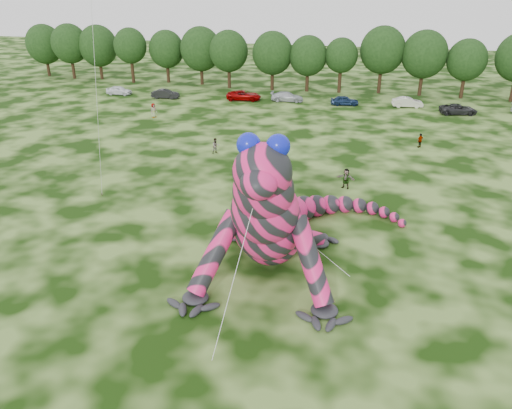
{
  "coord_description": "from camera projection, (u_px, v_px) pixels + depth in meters",
  "views": [
    {
      "loc": [
        7.91,
        -25.86,
        17.06
      ],
      "look_at": [
        0.88,
        2.08,
        4.0
      ],
      "focal_mm": 35.0,
      "sensor_mm": 36.0,
      "label": 1
    }
  ],
  "objects": [
    {
      "name": "tree_1",
      "position": [
        71.0,
        51.0,
        91.63
      ],
      "size": [
        6.74,
        6.07,
        9.81
      ],
      "primitive_type": null,
      "color": "black",
      "rests_on": "ground"
    },
    {
      "name": "car_4",
      "position": [
        345.0,
        100.0,
        73.51
      ],
      "size": [
        4.34,
        2.42,
        1.4
      ],
      "primitive_type": "imported",
      "rotation": [
        0.0,
        0.0,
        1.77
      ],
      "color": "#15284B",
      "rests_on": "ground"
    },
    {
      "name": "tree_2",
      "position": [
        99.0,
        52.0,
        91.11
      ],
      "size": [
        7.04,
        6.34,
        9.64
      ],
      "primitive_type": null,
      "color": "black",
      "rests_on": "ground"
    },
    {
      "name": "spectator_3",
      "position": [
        420.0,
        140.0,
        55.0
      ],
      "size": [
        0.92,
        0.94,
        1.59
      ],
      "primitive_type": "imported",
      "rotation": [
        0.0,
        0.0,
        3.96
      ],
      "color": "gray",
      "rests_on": "ground"
    },
    {
      "name": "tree_7",
      "position": [
        272.0,
        61.0,
        82.1
      ],
      "size": [
        6.68,
        6.01,
        9.48
      ],
      "primitive_type": null,
      "color": "black",
      "rests_on": "ground"
    },
    {
      "name": "spectator_1",
      "position": [
        216.0,
        146.0,
        53.05
      ],
      "size": [
        1.03,
        1.02,
        1.68
      ],
      "primitive_type": "imported",
      "rotation": [
        0.0,
        0.0,
        0.74
      ],
      "color": "gray",
      "rests_on": "ground"
    },
    {
      "name": "tree_0",
      "position": [
        45.0,
        50.0,
        94.11
      ],
      "size": [
        6.91,
        6.22,
        9.51
      ],
      "primitive_type": null,
      "color": "black",
      "rests_on": "ground"
    },
    {
      "name": "ground",
      "position": [
        235.0,
        274.0,
        31.64
      ],
      "size": [
        240.0,
        240.0,
        0.0
      ],
      "primitive_type": "plane",
      "color": "#16330A",
      "rests_on": "ground"
    },
    {
      "name": "tree_3",
      "position": [
        131.0,
        55.0,
        88.03
      ],
      "size": [
        5.81,
        5.23,
        9.44
      ],
      "primitive_type": null,
      "color": "black",
      "rests_on": "ground"
    },
    {
      "name": "tree_6",
      "position": [
        229.0,
        59.0,
        83.65
      ],
      "size": [
        6.52,
        5.86,
        9.49
      ],
      "primitive_type": null,
      "color": "black",
      "rests_on": "ground"
    },
    {
      "name": "car_0",
      "position": [
        119.0,
        90.0,
        80.18
      ],
      "size": [
        4.12,
        1.68,
        1.4
      ],
      "primitive_type": "imported",
      "rotation": [
        0.0,
        0.0,
        1.58
      ],
      "color": "white",
      "rests_on": "ground"
    },
    {
      "name": "tree_8",
      "position": [
        308.0,
        64.0,
        81.06
      ],
      "size": [
        6.14,
        5.53,
        8.94
      ],
      "primitive_type": null,
      "color": "black",
      "rests_on": "ground"
    },
    {
      "name": "tree_9",
      "position": [
        341.0,
        65.0,
        80.26
      ],
      "size": [
        5.27,
        4.74,
        8.68
      ],
      "primitive_type": null,
      "color": "black",
      "rests_on": "ground"
    },
    {
      "name": "tree_12",
      "position": [
        465.0,
        69.0,
        76.34
      ],
      "size": [
        5.99,
        5.39,
        8.97
      ],
      "primitive_type": null,
      "color": "black",
      "rests_on": "ground"
    },
    {
      "name": "spectator_4",
      "position": [
        153.0,
        110.0,
        66.95
      ],
      "size": [
        0.96,
        1.1,
        1.9
      ],
      "primitive_type": "imported",
      "rotation": [
        0.0,
        0.0,
        1.1
      ],
      "color": "gray",
      "rests_on": "ground"
    },
    {
      "name": "tree_5",
      "position": [
        201.0,
        56.0,
        86.37
      ],
      "size": [
        7.16,
        6.44,
        9.8
      ],
      "primitive_type": null,
      "color": "black",
      "rests_on": "ground"
    },
    {
      "name": "car_2",
      "position": [
        244.0,
        95.0,
        76.55
      ],
      "size": [
        5.57,
        3.11,
        1.47
      ],
      "primitive_type": "imported",
      "rotation": [
        0.0,
        0.0,
        1.7
      ],
      "color": "#8C0203",
      "rests_on": "ground"
    },
    {
      "name": "car_6",
      "position": [
        458.0,
        109.0,
        68.61
      ],
      "size": [
        5.31,
        3.07,
        1.39
      ],
      "primitive_type": "imported",
      "rotation": [
        0.0,
        0.0,
        1.73
      ],
      "color": "#262628",
      "rests_on": "ground"
    },
    {
      "name": "inflatable_gecko",
      "position": [
        274.0,
        187.0,
        31.93
      ],
      "size": [
        18.09,
        20.93,
        9.83
      ],
      "primitive_type": null,
      "rotation": [
        0.0,
        0.0,
        0.08
      ],
      "color": "#EF2172",
      "rests_on": "ground"
    },
    {
      "name": "car_1",
      "position": [
        165.0,
        94.0,
        77.69
      ],
      "size": [
        4.37,
        1.82,
        1.41
      ],
      "primitive_type": "imported",
      "rotation": [
        0.0,
        0.0,
        1.65
      ],
      "color": "black",
      "rests_on": "ground"
    },
    {
      "name": "spectator_5",
      "position": [
        346.0,
        178.0,
        44.21
      ],
      "size": [
        1.77,
        0.95,
        1.82
      ],
      "primitive_type": "imported",
      "rotation": [
        0.0,
        0.0,
        6.03
      ],
      "color": "gray",
      "rests_on": "ground"
    },
    {
      "name": "tree_10",
      "position": [
        382.0,
        60.0,
        79.57
      ],
      "size": [
        7.09,
        6.38,
        10.5
      ],
      "primitive_type": null,
      "color": "black",
      "rests_on": "ground"
    },
    {
      "name": "tree_4",
      "position": [
        167.0,
        56.0,
        88.21
      ],
      "size": [
        6.22,
        5.6,
        9.06
      ],
      "primitive_type": null,
      "color": "black",
      "rests_on": "ground"
    },
    {
      "name": "car_3",
      "position": [
        287.0,
        97.0,
        75.83
      ],
      "size": [
        5.03,
        2.39,
        1.41
      ],
      "primitive_type": "imported",
      "rotation": [
        0.0,
        0.0,
        1.66
      ],
      "color": "#AFB3B9",
      "rests_on": "ground"
    },
    {
      "name": "car_5",
      "position": [
        407.0,
        102.0,
        72.39
      ],
      "size": [
        4.52,
        2.04,
        1.44
      ],
      "primitive_type": "imported",
      "rotation": [
        0.0,
        0.0,
        1.69
      ],
      "color": "beige",
      "rests_on": "ground"
    },
    {
      "name": "tree_11",
      "position": [
        423.0,
        63.0,
        77.9
      ],
      "size": [
        7.01,
        6.31,
        10.07
      ],
      "primitive_type": null,
      "color": "black",
      "rests_on": "ground"
    }
  ]
}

